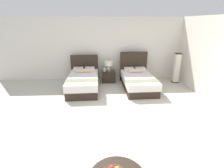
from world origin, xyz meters
TOP-DOWN VIEW (x-y plane):
  - ground_plane at (0.00, 0.00)m, footprint 9.85×10.30m
  - wall_back at (0.00, 3.35)m, footprint 9.85×0.12m
  - bed_near_window at (-1.04, 2.08)m, footprint 1.19×2.12m
  - bed_near_corner at (1.04, 2.09)m, footprint 1.20×2.07m
  - nightstand at (-0.07, 2.85)m, footprint 0.56×0.46m
  - table_lamp at (-0.07, 2.87)m, footprint 0.34×0.34m
  - vase at (-0.23, 2.81)m, footprint 0.11×0.11m
  - floor_lamp_corner at (2.76, 2.67)m, footprint 0.25×0.25m

SIDE VIEW (x-z plane):
  - ground_plane at x=0.00m, z-range -0.02..0.00m
  - nightstand at x=-0.07m, z-range 0.00..0.47m
  - bed_near_corner at x=1.04m, z-range -0.33..0.92m
  - bed_near_window at x=-1.04m, z-range -0.27..0.87m
  - vase at x=-0.23m, z-range 0.47..0.66m
  - floor_lamp_corner at x=2.76m, z-range 0.00..1.23m
  - table_lamp at x=-0.07m, z-range 0.54..0.96m
  - wall_back at x=0.00m, z-range 0.00..2.62m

